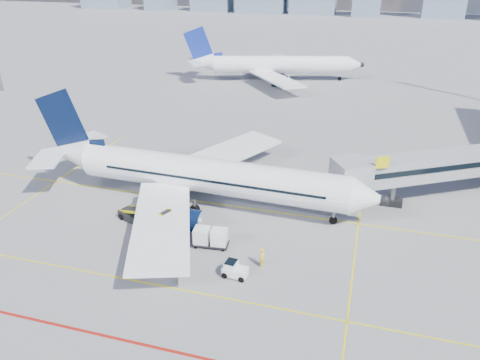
# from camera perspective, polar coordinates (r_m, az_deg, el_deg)

# --- Properties ---
(ground) EXTENTS (420.00, 420.00, 0.00)m
(ground) POSITION_cam_1_polar(r_m,az_deg,el_deg) (42.43, -5.72, -7.96)
(ground) COLOR gray
(ground) RESTS_ON ground
(apron_markings) EXTENTS (90.00, 35.12, 0.01)m
(apron_markings) POSITION_cam_1_polar(r_m,az_deg,el_deg) (39.70, -8.60, -10.78)
(apron_markings) COLOR #DAC80B
(apron_markings) RESTS_ON ground
(jet_bridge) EXTENTS (23.55, 15.78, 6.30)m
(jet_bridge) POSITION_cam_1_polar(r_m,az_deg,el_deg) (54.16, 25.25, 1.79)
(jet_bridge) COLOR #9B9FA4
(jet_bridge) RESTS_ON ground
(main_aircraft) EXTENTS (37.57, 32.72, 10.99)m
(main_aircraft) POSITION_cam_1_polar(r_m,az_deg,el_deg) (48.04, -5.35, 0.68)
(main_aircraft) COLOR white
(main_aircraft) RESTS_ON ground
(second_aircraft) EXTENTS (36.33, 31.13, 10.88)m
(second_aircraft) POSITION_cam_1_polar(r_m,az_deg,el_deg) (99.44, 4.04, 13.83)
(second_aircraft) COLOR white
(second_aircraft) RESTS_ON ground
(baggage_tug) EXTENTS (2.09, 1.37, 1.38)m
(baggage_tug) POSITION_cam_1_polar(r_m,az_deg,el_deg) (38.22, -0.74, -10.84)
(baggage_tug) COLOR white
(baggage_tug) RESTS_ON ground
(cargo_dolly) EXTENTS (3.28, 1.72, 1.73)m
(cargo_dolly) POSITION_cam_1_polar(r_m,az_deg,el_deg) (41.73, -3.61, -6.95)
(cargo_dolly) COLOR black
(cargo_dolly) RESTS_ON ground
(belt_loader) EXTENTS (6.49, 3.84, 2.66)m
(belt_loader) POSITION_cam_1_polar(r_m,az_deg,el_deg) (46.25, -12.09, -4.40)
(belt_loader) COLOR black
(belt_loader) RESTS_ON ground
(ramp_worker) EXTENTS (0.45, 0.67, 1.78)m
(ramp_worker) POSITION_cam_1_polar(r_m,az_deg,el_deg) (39.18, 2.73, -9.44)
(ramp_worker) COLOR yellow
(ramp_worker) RESTS_ON ground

